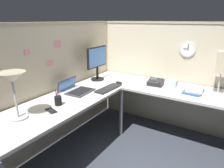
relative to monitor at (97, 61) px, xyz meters
The scene contains 19 objects.
ground_plane 1.24m from the monitor, 113.08° to the right, with size 6.80×6.80×0.00m, color #383D47.
cubicle_wall_back 0.72m from the monitor, 159.98° to the left, with size 2.57×0.12×1.58m.
cubicle_wall_right 1.11m from the monitor, 56.48° to the right, with size 0.12×2.37×1.58m.
desk 0.89m from the monitor, 121.35° to the right, with size 2.35×2.15×0.73m.
monitor is the anchor object (origin of this frame).
laptop 0.63m from the monitor, behind, with size 0.36×0.40×0.22m.
keyboard 0.55m from the monitor, 126.55° to the right, with size 0.43×0.14×0.02m, color #232326.
computer_mouse 0.47m from the monitor, 90.59° to the right, with size 0.06×0.10×0.03m, color black.
desk_lamp_dome 1.42m from the monitor, behind, with size 0.24×0.24×0.44m.
pen_cup 1.04m from the monitor, 168.76° to the right, with size 0.08×0.08×0.18m.
cell_phone 1.20m from the monitor, 167.80° to the right, with size 0.07×0.14×0.01m, color black.
office_phone 0.91m from the monitor, 76.15° to the right, with size 0.20×0.22×0.11m.
book_stack 1.40m from the monitor, 82.18° to the right, with size 0.30×0.23×0.04m.
desk_lamp_paper 1.64m from the monitor, 80.41° to the right, with size 0.13×0.13×0.53m.
tissue_box 1.12m from the monitor, 75.81° to the right, with size 0.12×0.12×0.09m, color silver.
wall_clock 1.29m from the monitor, 64.72° to the right, with size 0.04×0.22×0.22m.
pinned_note_leftmost 0.67m from the monitor, 162.87° to the left, with size 0.11×0.00×0.09m, color pink.
pinned_note_middle 0.76m from the monitor, 166.28° to the left, with size 0.11×0.00×0.07m, color pink.
pinned_note_rightmost 1.07m from the monitor, behind, with size 0.07×0.00×0.07m, color pink.
Camera 1 is at (-2.11, -1.10, 1.61)m, focal length 32.27 mm.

